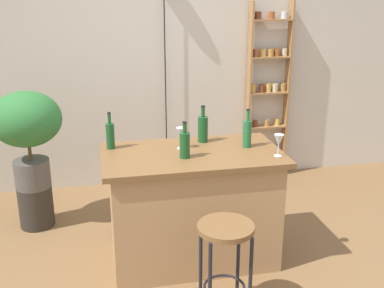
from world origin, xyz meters
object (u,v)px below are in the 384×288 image
(plant_stool, at_px, (36,206))
(bar_stool, at_px, (225,248))
(wine_glass_left, at_px, (181,134))
(bottle_olive_oil, at_px, (185,144))
(wine_glass_center, at_px, (279,141))
(bottle_soda_blue, at_px, (247,133))
(spice_shelf, at_px, (268,91))
(potted_plant, at_px, (27,127))
(bottle_wine_red, at_px, (110,135))
(bottle_vinegar, at_px, (203,128))

(plant_stool, bearing_deg, bar_stool, -49.08)
(wine_glass_left, bearing_deg, bar_stool, -81.44)
(bottle_olive_oil, xyz_separation_m, wine_glass_left, (0.01, 0.20, 0.02))
(plant_stool, relative_size, wine_glass_center, 2.30)
(bottle_soda_blue, bearing_deg, wine_glass_center, -57.34)
(spice_shelf, height_order, bottle_olive_oil, spice_shelf)
(spice_shelf, distance_m, wine_glass_center, 1.81)
(bar_stool, xyz_separation_m, bottle_soda_blue, (0.38, 0.77, 0.50))
(plant_stool, height_order, potted_plant, potted_plant)
(bottle_olive_oil, bearing_deg, bottle_wine_red, 148.56)
(bottle_soda_blue, height_order, wine_glass_center, bottle_soda_blue)
(potted_plant, bearing_deg, plant_stool, -45.00)
(plant_stool, height_order, bottle_wine_red, bottle_wine_red)
(potted_plant, bearing_deg, bottle_olive_oil, -36.91)
(wine_glass_left, bearing_deg, plant_stool, 150.07)
(bar_stool, distance_m, plant_stool, 2.04)
(bottle_soda_blue, xyz_separation_m, wine_glass_center, (0.16, -0.25, 0.00))
(bottle_vinegar, bearing_deg, bar_stool, -94.33)
(bar_stool, bearing_deg, bottle_olive_oil, 102.07)
(bottle_vinegar, bearing_deg, wine_glass_left, -147.79)
(bar_stool, xyz_separation_m, wine_glass_center, (0.53, 0.53, 0.50))
(bottle_vinegar, height_order, bottle_wine_red, bottle_vinegar)
(bar_stool, distance_m, bottle_vinegar, 1.09)
(wine_glass_left, xyz_separation_m, wine_glass_center, (0.66, -0.31, 0.00))
(bottle_wine_red, height_order, wine_glass_center, bottle_wine_red)
(spice_shelf, height_order, wine_glass_left, spice_shelf)
(bottle_soda_blue, height_order, bottle_olive_oil, bottle_soda_blue)
(bar_stool, bearing_deg, bottle_soda_blue, 64.09)
(bottle_vinegar, bearing_deg, bottle_wine_red, -178.79)
(bar_stool, bearing_deg, bottle_vinegar, 85.67)
(plant_stool, bearing_deg, wine_glass_center, -28.27)
(bottle_vinegar, height_order, wine_glass_center, bottle_vinegar)
(spice_shelf, height_order, bottle_soda_blue, spice_shelf)
(plant_stool, xyz_separation_m, bottle_wine_red, (0.67, -0.58, 0.80))
(bottle_vinegar, bearing_deg, spice_shelf, 51.62)
(potted_plant, bearing_deg, wine_glass_center, -28.27)
(bottle_soda_blue, relative_size, wine_glass_center, 1.82)
(bar_stool, distance_m, wine_glass_left, 0.98)
(bottle_wine_red, bearing_deg, spice_shelf, 36.80)
(bottle_soda_blue, xyz_separation_m, wine_glass_left, (-0.50, 0.06, 0.00))
(wine_glass_left, bearing_deg, wine_glass_center, -25.13)
(bottle_soda_blue, bearing_deg, potted_plant, 156.10)
(spice_shelf, distance_m, bottle_olive_oil, 2.02)
(bottle_vinegar, bearing_deg, potted_plant, 158.01)
(spice_shelf, bearing_deg, bottle_soda_blue, -115.88)
(bar_stool, xyz_separation_m, bottle_olive_oil, (-0.14, 0.63, 0.49))
(bottle_vinegar, height_order, bottle_olive_oil, bottle_vinegar)
(bar_stool, relative_size, bottle_olive_oil, 2.43)
(plant_stool, relative_size, bottle_wine_red, 1.33)
(bottle_soda_blue, relative_size, bottle_olive_oil, 1.11)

